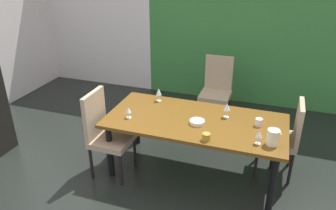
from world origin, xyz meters
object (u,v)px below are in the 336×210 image
at_px(cup_left, 259,122).
at_px(cup_center, 206,137).
at_px(wine_glass_south, 227,107).
at_px(chair_right_far, 285,135).
at_px(wine_glass_north, 159,92).
at_px(chair_head_far, 217,87).
at_px(serving_bowl_right, 197,122).
at_px(wine_glass_front, 128,110).
at_px(dining_table, 195,125).
at_px(pitcher_rear, 273,137).
at_px(wine_glass_west, 259,135).
at_px(chair_left_near, 105,131).

height_order(cup_left, cup_center, cup_left).
relative_size(wine_glass_south, cup_left, 2.07).
height_order(chair_right_far, wine_glass_north, chair_right_far).
xyz_separation_m(chair_head_far, chair_right_far, (1.01, -1.09, -0.03)).
relative_size(serving_bowl_right, cup_center, 2.00).
bearing_deg(cup_center, chair_right_far, 42.52).
xyz_separation_m(chair_right_far, wine_glass_front, (-1.71, -0.52, 0.28)).
height_order(dining_table, pitcher_rear, pitcher_rear).
bearing_deg(cup_left, serving_bowl_right, -164.67).
relative_size(wine_glass_north, cup_left, 2.04).
xyz_separation_m(wine_glass_west, pitcher_rear, (0.13, 0.03, -0.02)).
height_order(serving_bowl_right, cup_left, cup_left).
xyz_separation_m(cup_center, pitcher_rear, (0.63, 0.13, 0.05)).
bearing_deg(wine_glass_front, dining_table, 15.61).
height_order(chair_right_far, wine_glass_front, chair_right_far).
xyz_separation_m(chair_head_far, wine_glass_west, (0.74, -1.70, 0.27)).
height_order(dining_table, wine_glass_front, wine_glass_front).
bearing_deg(chair_left_near, cup_left, 103.51).
distance_m(chair_right_far, cup_left, 0.44).
bearing_deg(cup_center, wine_glass_front, 168.79).
bearing_deg(pitcher_rear, wine_glass_front, 177.94).
bearing_deg(chair_head_far, wine_glass_south, 105.61).
relative_size(wine_glass_south, pitcher_rear, 1.07).
xyz_separation_m(chair_head_far, wine_glass_south, (0.35, -1.24, 0.29)).
height_order(wine_glass_front, cup_center, wine_glass_front).
xyz_separation_m(chair_right_far, serving_bowl_right, (-0.94, -0.41, 0.21)).
xyz_separation_m(chair_right_far, cup_left, (-0.30, -0.23, 0.23)).
bearing_deg(wine_glass_west, chair_head_far, 113.47).
bearing_deg(cup_left, dining_table, -172.87).
distance_m(wine_glass_south, wine_glass_west, 0.60).
height_order(wine_glass_front, wine_glass_north, wine_glass_north).
height_order(chair_head_far, wine_glass_south, chair_head_far).
bearing_deg(chair_head_far, wine_glass_north, 63.52).
xyz_separation_m(chair_left_near, cup_center, (1.20, -0.07, 0.20)).
distance_m(chair_head_far, wine_glass_west, 1.87).
distance_m(chair_left_near, wine_glass_west, 1.72).
bearing_deg(cup_center, serving_bowl_right, 119.55).
xyz_separation_m(chair_head_far, serving_bowl_right, (0.07, -1.50, 0.19)).
bearing_deg(wine_glass_south, pitcher_rear, -39.30).
distance_m(wine_glass_front, wine_glass_north, 0.56).
bearing_deg(wine_glass_front, chair_left_near, -156.63).
distance_m(chair_head_far, chair_left_near, 1.97).
relative_size(wine_glass_south, serving_bowl_right, 1.06).
xyz_separation_m(chair_left_near, wine_glass_north, (0.43, 0.65, 0.28)).
xyz_separation_m(wine_glass_north, cup_left, (1.25, -0.25, -0.08)).
bearing_deg(wine_glass_west, wine_glass_north, 153.82).
distance_m(dining_table, chair_right_far, 1.04).
height_order(chair_right_far, cup_left, chair_right_far).
height_order(dining_table, wine_glass_south, wine_glass_south).
xyz_separation_m(chair_left_near, serving_bowl_right, (1.03, 0.23, 0.18)).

